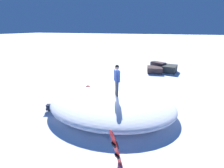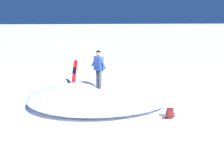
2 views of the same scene
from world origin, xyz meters
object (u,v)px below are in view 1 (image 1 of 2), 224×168
Objects in this scene: snowboarder_standing at (117,77)px; snowboard_primary_upright at (116,148)px; backpack_near at (49,108)px; backpack_far at (88,89)px.

snowboarder_standing reaches higher than snowboard_primary_upright.
snowboarder_standing is 3.17× the size of backpack_near.
snowboarder_standing reaches higher than backpack_far.
backpack_near is at bearing -67.19° from snowboarder_standing.
backpack_near is 1.02× the size of backpack_far.
backpack_near is 3.51m from backpack_far.
snowboard_primary_upright reaches higher than backpack_far.
snowboard_primary_upright is 5.52m from backpack_near.
backpack_near is (1.53, -3.64, -1.79)m from snowboarder_standing.
snowboard_primary_upright is (3.98, 1.27, -1.17)m from snowboarder_standing.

